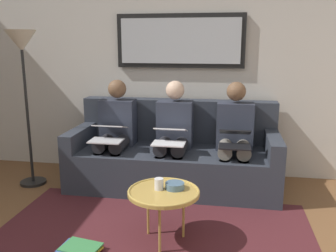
{
  "coord_description": "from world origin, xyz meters",
  "views": [
    {
      "loc": [
        -0.58,
        1.68,
        1.54
      ],
      "look_at": [
        0.0,
        -1.7,
        0.75
      ],
      "focal_mm": 39.17,
      "sensor_mm": 36.0,
      "label": 1
    }
  ],
  "objects": [
    {
      "name": "cup",
      "position": [
        -0.06,
        -0.93,
        0.47
      ],
      "size": [
        0.07,
        0.07,
        0.09
      ],
      "primitive_type": "cylinder",
      "color": "silver",
      "rests_on": "coffee_table"
    },
    {
      "name": "person_right",
      "position": [
        0.64,
        -2.05,
        0.61
      ],
      "size": [
        0.38,
        0.58,
        1.14
      ],
      "color": "#2D3342",
      "rests_on": "couch"
    },
    {
      "name": "bowl",
      "position": [
        -0.18,
        -0.96,
        0.45
      ],
      "size": [
        0.15,
        0.15,
        0.05
      ],
      "primitive_type": "cylinder",
      "color": "slate",
      "rests_on": "coffee_table"
    },
    {
      "name": "laptop_white",
      "position": [
        0.0,
        -1.81,
        0.63
      ],
      "size": [
        0.32,
        0.35,
        0.15
      ],
      "color": "white"
    },
    {
      "name": "framed_mirror",
      "position": [
        0.0,
        -2.51,
        1.55
      ],
      "size": [
        1.45,
        0.05,
        0.6
      ],
      "color": "black"
    },
    {
      "name": "person_left",
      "position": [
        -0.64,
        -2.05,
        0.61
      ],
      "size": [
        0.38,
        0.58,
        1.14
      ],
      "color": "#2D3342",
      "rests_on": "couch"
    },
    {
      "name": "coffee_table",
      "position": [
        -0.1,
        -0.9,
        0.41
      ],
      "size": [
        0.56,
        0.56,
        0.43
      ],
      "color": "tan",
      "rests_on": "ground_plane"
    },
    {
      "name": "person_middle",
      "position": [
        0.0,
        -2.05,
        0.61
      ],
      "size": [
        0.38,
        0.58,
        1.14
      ],
      "color": "#2D3342",
      "rests_on": "couch"
    },
    {
      "name": "area_rug",
      "position": [
        0.0,
        -0.85,
        0.0
      ],
      "size": [
        2.6,
        1.8,
        0.01
      ],
      "primitive_type": "cube",
      "color": "#4C1E23",
      "rests_on": "ground_plane"
    },
    {
      "name": "wall_rear",
      "position": [
        0.0,
        -2.6,
        1.3
      ],
      "size": [
        6.0,
        0.12,
        2.6
      ],
      "primitive_type": "cube",
      "color": "beige",
      "rests_on": "ground_plane"
    },
    {
      "name": "magazine_stack",
      "position": [
        0.49,
        -0.63,
        0.03
      ],
      "size": [
        0.35,
        0.28,
        0.05
      ],
      "color": "red",
      "rests_on": "ground_plane"
    },
    {
      "name": "couch",
      "position": [
        0.0,
        -2.12,
        0.31
      ],
      "size": [
        2.2,
        0.9,
        0.9
      ],
      "color": "#2D333D",
      "rests_on": "ground_plane"
    },
    {
      "name": "laptop_black",
      "position": [
        -0.64,
        -1.81,
        0.63
      ],
      "size": [
        0.3,
        0.36,
        0.16
      ],
      "color": "black"
    },
    {
      "name": "standing_lamp",
      "position": [
        1.55,
        -1.85,
        1.37
      ],
      "size": [
        0.32,
        0.32,
        1.66
      ],
      "color": "black",
      "rests_on": "ground_plane"
    },
    {
      "name": "laptop_silver",
      "position": [
        0.64,
        -1.81,
        0.63
      ],
      "size": [
        0.33,
        0.37,
        0.16
      ],
      "color": "silver"
    }
  ]
}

